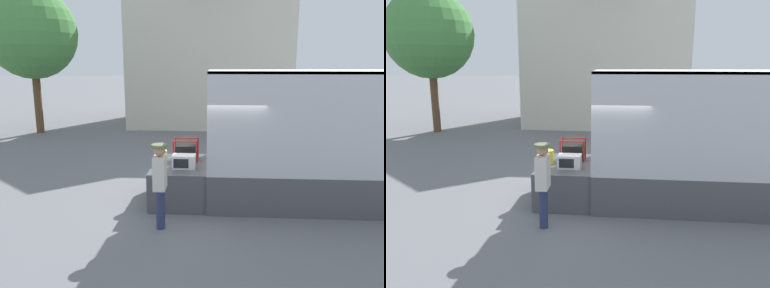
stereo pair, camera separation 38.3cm
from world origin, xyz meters
TOP-DOWN VIEW (x-y plane):
  - ground_plane at (0.00, 0.00)m, footprint 160.00×160.00m
  - box_truck at (4.21, -0.00)m, footprint 7.22×2.13m
  - tailgate_deck at (-0.67, 0.00)m, footprint 1.35×2.02m
  - microwave at (-0.55, -0.37)m, footprint 0.55×0.38m
  - portable_generator at (-0.55, 0.38)m, footprint 0.63×0.49m
  - orange_bucket at (-1.16, 0.02)m, footprint 0.30×0.30m
  - worker_person at (-0.92, -1.73)m, footprint 0.32×0.44m
  - house_backdrop at (-0.21, 12.61)m, footprint 8.64×6.86m
  - street_tree at (-8.32, 8.47)m, footprint 4.10×4.10m

SIDE VIEW (x-z plane):
  - ground_plane at x=0.00m, z-range 0.00..0.00m
  - tailgate_deck at x=-0.67m, z-range 0.00..0.91m
  - box_truck at x=4.21m, z-range -0.59..2.60m
  - microwave at x=-0.55m, z-range 0.91..1.23m
  - orange_bucket at x=-1.16m, z-range 0.91..1.24m
  - worker_person at x=-0.92m, z-range 0.21..2.00m
  - portable_generator at x=-0.55m, z-range 0.85..1.40m
  - street_tree at x=-8.32m, z-range 1.27..7.94m
  - house_backdrop at x=-0.21m, z-range 0.10..10.13m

